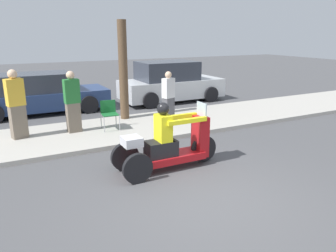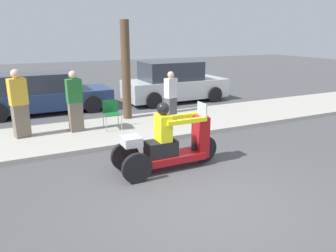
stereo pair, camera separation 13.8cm
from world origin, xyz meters
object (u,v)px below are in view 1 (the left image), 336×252
object	(u,v)px
tree_trunk	(123,71)
motorcycle_trike	(168,146)
spectator_mid_group	(16,106)
folding_chair_set_back	(109,112)
parked_car_lot_left	(170,83)
spectator_with_child	(72,103)
spectator_end_of_line	(168,98)
parked_car_lot_right	(38,94)

from	to	relation	value
tree_trunk	motorcycle_trike	bearing A→B (deg)	-97.16
motorcycle_trike	tree_trunk	distance (m)	4.27
spectator_mid_group	folding_chair_set_back	xyz separation A→B (m)	(2.39, -0.26, -0.37)
spectator_mid_group	parked_car_lot_left	xyz separation A→B (m)	(6.07, 2.97, -0.21)
spectator_with_child	spectator_end_of_line	distance (m)	2.87
spectator_with_child	parked_car_lot_left	bearing A→B (deg)	33.37
parked_car_lot_left	parked_car_lot_right	xyz separation A→B (m)	(-5.22, 0.30, -0.10)
spectator_end_of_line	parked_car_lot_left	distance (m)	3.78
folding_chair_set_back	parked_car_lot_left	world-z (taller)	parked_car_lot_left
spectator_mid_group	motorcycle_trike	bearing A→B (deg)	-51.68
motorcycle_trike	tree_trunk	world-z (taller)	tree_trunk
parked_car_lot_left	tree_trunk	world-z (taller)	tree_trunk
parked_car_lot_left	folding_chair_set_back	bearing A→B (deg)	-138.72
spectator_end_of_line	parked_car_lot_left	size ratio (longest dim) A/B	0.37
spectator_end_of_line	tree_trunk	bearing A→B (deg)	135.81
spectator_end_of_line	tree_trunk	world-z (taller)	tree_trunk
parked_car_lot_left	parked_car_lot_right	bearing A→B (deg)	176.73
spectator_mid_group	parked_car_lot_right	world-z (taller)	spectator_mid_group
spectator_mid_group	parked_car_lot_left	size ratio (longest dim) A/B	0.42
motorcycle_trike	folding_chair_set_back	xyz separation A→B (m)	(-0.30, 3.14, 0.11)
motorcycle_trike	parked_car_lot_left	bearing A→B (deg)	62.04
spectator_end_of_line	parked_car_lot_right	xyz separation A→B (m)	(-3.41, 3.62, -0.20)
motorcycle_trike	spectator_mid_group	xyz separation A→B (m)	(-2.69, 3.40, 0.47)
spectator_end_of_line	parked_car_lot_right	size ratio (longest dim) A/B	0.33
spectator_with_child	tree_trunk	size ratio (longest dim) A/B	0.55
spectator_mid_group	spectator_end_of_line	world-z (taller)	spectator_mid_group
motorcycle_trike	spectator_with_child	world-z (taller)	spectator_with_child
spectator_mid_group	parked_car_lot_right	size ratio (longest dim) A/B	0.38
motorcycle_trike	parked_car_lot_left	xyz separation A→B (m)	(3.38, 6.37, 0.26)
motorcycle_trike	tree_trunk	xyz separation A→B (m)	(0.51, 4.08, 1.14)
spectator_with_child	folding_chair_set_back	xyz separation A→B (m)	(0.98, -0.16, -0.32)
parked_car_lot_right	motorcycle_trike	bearing A→B (deg)	-74.61
folding_chair_set_back	parked_car_lot_left	distance (m)	4.90
spectator_mid_group	parked_car_lot_right	bearing A→B (deg)	75.40
parked_car_lot_right	parked_car_lot_left	bearing A→B (deg)	-3.27
motorcycle_trike	parked_car_lot_right	world-z (taller)	motorcycle_trike
motorcycle_trike	spectator_with_child	distance (m)	3.56
tree_trunk	parked_car_lot_right	bearing A→B (deg)	132.22
motorcycle_trike	spectator_with_child	xyz separation A→B (m)	(-1.28, 3.30, 0.42)
folding_chair_set_back	parked_car_lot_right	size ratio (longest dim) A/B	0.17
spectator_mid_group	folding_chair_set_back	bearing A→B (deg)	-6.22
motorcycle_trike	spectator_with_child	bearing A→B (deg)	111.14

